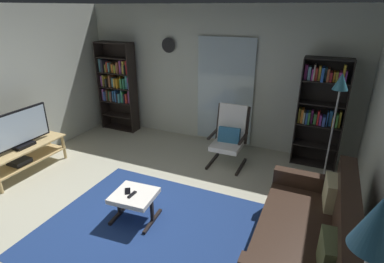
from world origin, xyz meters
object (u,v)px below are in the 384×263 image
(bookshelf_near_tv, at_px, (118,85))
(lounge_armchair, at_px, (230,134))
(floor_lamp_by_shelf, at_px, (339,96))
(television, at_px, (20,130))
(wall_clock, at_px, (169,45))
(cell_phone, at_px, (128,191))
(ottoman, at_px, (134,198))
(floor_lamp_by_sofa, at_px, (372,246))
(bookshelf_near_sofa, at_px, (321,107))
(tv_stand, at_px, (25,156))
(leather_sofa, at_px, (309,237))
(tv_remote, at_px, (132,194))

(bookshelf_near_tv, height_order, lounge_armchair, bookshelf_near_tv)
(floor_lamp_by_shelf, bearing_deg, television, -160.59)
(wall_clock, bearing_deg, cell_phone, -73.06)
(lounge_armchair, relative_size, ottoman, 1.84)
(ottoman, xyz_separation_m, floor_lamp_by_sofa, (2.30, -1.26, 1.18))
(bookshelf_near_sofa, xyz_separation_m, floor_lamp_by_shelf, (0.20, -0.68, 0.40))
(bookshelf_near_sofa, bearing_deg, lounge_armchair, -156.59)
(television, distance_m, wall_clock, 3.01)
(bookshelf_near_tv, xyz_separation_m, bookshelf_near_sofa, (4.05, -0.00, 0.02))
(tv_stand, distance_m, bookshelf_near_sofa, 4.89)
(leather_sofa, distance_m, ottoman, 2.08)
(floor_lamp_by_sofa, bearing_deg, television, 161.31)
(tv_stand, relative_size, lounge_armchair, 1.30)
(television, bearing_deg, tv_remote, -8.21)
(leather_sofa, xyz_separation_m, floor_lamp_by_shelf, (0.09, 1.71, 1.10))
(television, xyz_separation_m, floor_lamp_by_shelf, (4.46, 1.57, 0.66))
(floor_lamp_by_sofa, relative_size, wall_clock, 6.14)
(television, distance_m, leather_sofa, 4.40)
(wall_clock, bearing_deg, tv_remote, -71.47)
(bookshelf_near_sofa, distance_m, ottoman, 3.29)
(bookshelf_near_tv, relative_size, ottoman, 3.38)
(ottoman, distance_m, cell_phone, 0.12)
(television, bearing_deg, bookshelf_near_tv, 84.56)
(bookshelf_near_tv, relative_size, floor_lamp_by_shelf, 1.09)
(tv_remote, distance_m, floor_lamp_by_sofa, 2.83)
(bookshelf_near_tv, xyz_separation_m, leather_sofa, (4.16, -2.39, -0.68))
(tv_stand, height_order, bookshelf_near_sofa, bookshelf_near_sofa)
(bookshelf_near_tv, bearing_deg, television, -95.44)
(television, bearing_deg, tv_stand, -96.57)
(bookshelf_near_tv, distance_m, leather_sofa, 4.84)
(ottoman, bearing_deg, tv_remote, -89.61)
(ottoman, bearing_deg, television, 172.72)
(floor_lamp_by_sofa, bearing_deg, ottoman, 151.23)
(tv_stand, distance_m, bookshelf_near_tv, 2.39)
(ottoman, bearing_deg, wall_clock, 108.77)
(television, distance_m, tv_remote, 2.35)
(lounge_armchair, bearing_deg, ottoman, -107.44)
(leather_sofa, xyz_separation_m, lounge_armchair, (-1.45, 1.80, 0.22))
(bookshelf_near_sofa, bearing_deg, floor_lamp_by_shelf, -73.52)
(leather_sofa, bearing_deg, cell_phone, -175.93)
(ottoman, bearing_deg, tv_stand, 173.21)
(television, distance_m, bookshelf_near_tv, 2.28)
(lounge_armchair, distance_m, wall_clock, 2.18)
(floor_lamp_by_shelf, xyz_separation_m, wall_clock, (-3.10, 0.87, 0.43))
(bookshelf_near_tv, bearing_deg, floor_lamp_by_sofa, -40.99)
(lounge_armchair, bearing_deg, bookshelf_near_tv, 167.84)
(television, height_order, bookshelf_near_sofa, bookshelf_near_sofa)
(leather_sofa, xyz_separation_m, ottoman, (-2.07, -0.16, 0.00))
(leather_sofa, bearing_deg, floor_lamp_by_shelf, 86.89)
(lounge_armchair, bearing_deg, bookshelf_near_sofa, 23.41)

